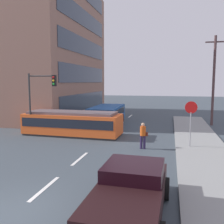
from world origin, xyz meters
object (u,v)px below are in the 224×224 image
Objects in this scene: streetcar_tram at (72,123)px; stop_sign at (191,114)px; pedestrian_crossing at (143,134)px; traffic_light_mast at (40,93)px; city_bus at (107,114)px; pickup_truck_parked at (131,192)px; utility_pole_mid at (214,79)px.

streetcar_tram is 2.73× the size of stop_sign.
traffic_light_mast reaches higher than pedestrian_crossing.
city_bus is 3.60× the size of pedestrian_crossing.
pedestrian_crossing is 8.19m from pickup_truck_parked.
stop_sign is (7.29, -7.18, 1.12)m from city_bus.
streetcar_tram reaches higher than pickup_truck_parked.
pedestrian_crossing is at bearing -61.13° from city_bus.
city_bus is 16.82m from pickup_truck_parked.
traffic_light_mast is at bearing 130.67° from pickup_truck_parked.
city_bus is (1.57, 5.05, 0.09)m from streetcar_tram.
pedestrian_crossing is at bearing -165.56° from stop_sign.
traffic_light_mast reaches higher than city_bus.
stop_sign reaches higher than city_bus.
utility_pole_mid is at bearing 61.22° from pedestrian_crossing.
pedestrian_crossing is at bearing -118.78° from utility_pole_mid.
stop_sign is 0.34× the size of utility_pole_mid.
pedestrian_crossing is 0.19× the size of utility_pole_mid.
streetcar_tram is 14.16m from utility_pole_mid.
pickup_truck_parked is (4.87, -16.10, -0.27)m from city_bus.
city_bus reaches higher than pickup_truck_parked.
city_bus is at bearing -166.92° from utility_pole_mid.
streetcar_tram reaches higher than pedestrian_crossing.
pickup_truck_parked is 0.59× the size of utility_pole_mid.
utility_pole_mid is at bearing 74.05° from stop_sign.
utility_pole_mid is (10.00, 2.32, 3.40)m from city_bus.
streetcar_tram is at bearing -147.51° from utility_pole_mid.
utility_pole_mid reaches higher than pedestrian_crossing.
stop_sign reaches higher than pickup_truck_parked.
pedestrian_crossing is (4.37, -7.93, -0.13)m from city_bus.
pickup_truck_parked is at bearing -105.57° from utility_pole_mid.
traffic_light_mast is 0.57× the size of utility_pole_mid.
stop_sign is at bearing 74.83° from pickup_truck_parked.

